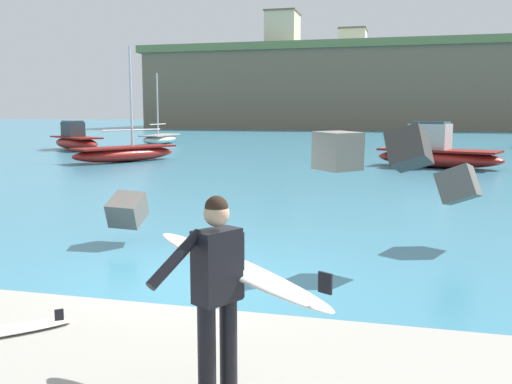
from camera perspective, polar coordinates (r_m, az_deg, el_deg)
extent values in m
plane|color=teal|center=(9.21, -5.92, -8.90)|extent=(400.00, 400.00, 0.00)
cube|color=#605B56|center=(11.92, 19.68, 0.68)|extent=(1.00, 1.00, 0.94)
cube|color=#3D3A38|center=(10.00, 15.14, 4.25)|extent=(0.87, 0.89, 0.90)
cube|color=slate|center=(9.58, 8.24, 4.12)|extent=(0.89, 0.89, 0.65)
cube|color=#605B56|center=(11.88, -12.83, -1.74)|extent=(0.67, 0.83, 0.76)
cylinder|color=black|center=(4.81, -4.97, -16.35)|extent=(0.15, 0.15, 0.90)
cylinder|color=black|center=(4.95, -2.78, -15.57)|extent=(0.15, 0.15, 0.90)
cube|color=black|center=(4.63, -3.94, -7.43)|extent=(0.38, 0.44, 0.60)
sphere|color=tan|center=(4.53, -4.00, -2.18)|extent=(0.21, 0.21, 0.21)
sphere|color=black|center=(4.52, -4.00, -1.56)|extent=(0.19, 0.19, 0.19)
cylinder|color=black|center=(4.40, -8.12, -6.69)|extent=(0.34, 0.50, 0.41)
cylinder|color=black|center=(4.80, -1.70, -7.34)|extent=(0.09, 0.09, 0.56)
ellipsoid|color=white|center=(4.93, -1.92, -7.64)|extent=(1.99, 1.35, 0.37)
cube|color=black|center=(4.30, 6.98, -9.07)|extent=(0.11, 0.08, 0.16)
cube|color=black|center=(7.04, -19.20, -11.62)|extent=(0.09, 0.08, 0.14)
ellipsoid|color=beige|center=(49.48, -9.61, 5.25)|extent=(1.99, 5.71, 0.80)
cube|color=#9C9991|center=(49.46, -9.62, 5.67)|extent=(1.83, 5.25, 0.10)
cylinder|color=silver|center=(49.04, -9.89, 8.71)|extent=(0.12, 0.12, 5.17)
cylinder|color=silver|center=(49.04, -9.84, 6.74)|extent=(0.15, 3.40, 0.08)
ellipsoid|color=maroon|center=(29.25, 17.87, 3.23)|extent=(6.50, 4.14, 0.87)
cube|color=maroon|center=(29.22, 17.90, 4.01)|extent=(5.98, 3.81, 0.10)
cube|color=#B7B2A8|center=(29.32, 17.09, 5.36)|extent=(2.17, 1.85, 1.25)
cube|color=#334C5B|center=(29.30, 17.15, 6.70)|extent=(1.96, 1.66, 0.12)
ellipsoid|color=maroon|center=(31.97, -13.02, 3.73)|extent=(4.57, 6.41, 0.82)
cube|color=maroon|center=(31.95, -13.04, 4.40)|extent=(4.21, 5.90, 0.10)
cylinder|color=silver|center=(32.17, -12.48, 9.33)|extent=(0.12, 0.12, 5.41)
cylinder|color=silver|center=(32.17, -12.39, 6.12)|extent=(1.90, 3.39, 0.08)
ellipsoid|color=maroon|center=(42.78, -17.66, 4.68)|extent=(6.06, 5.12, 0.96)
cube|color=maroon|center=(42.76, -17.68, 5.27)|extent=(5.57, 4.71, 0.10)
cube|color=#33383D|center=(43.17, -17.95, 6.02)|extent=(2.14, 1.98, 1.03)
cube|color=#334C5B|center=(43.16, -17.98, 6.78)|extent=(1.93, 1.79, 0.12)
cube|color=#756651|center=(105.71, 15.46, 9.62)|extent=(86.74, 36.54, 12.39)
cube|color=#667F4C|center=(106.15, 15.60, 13.28)|extent=(88.47, 37.27, 1.20)
cube|color=silver|center=(114.63, 9.73, 14.54)|extent=(4.98, 6.57, 4.75)
cube|color=#66564C|center=(114.95, 9.76, 15.79)|extent=(5.23, 6.90, 0.30)
cube|color=beige|center=(103.38, 2.71, 15.79)|extent=(5.23, 6.50, 6.27)
cube|color=#66564C|center=(103.87, 2.72, 17.59)|extent=(5.49, 6.82, 0.30)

